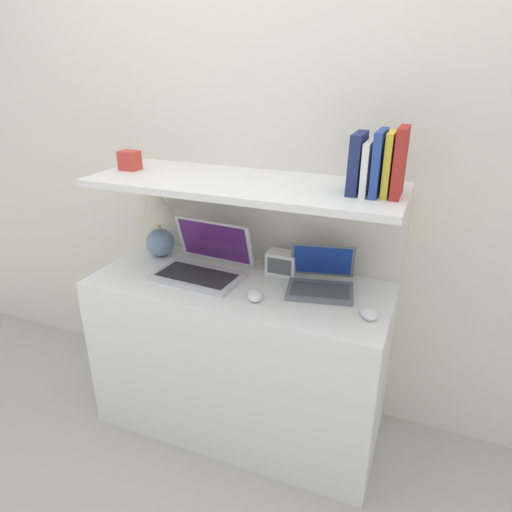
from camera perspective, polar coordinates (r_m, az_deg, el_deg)
ground_plane at (r=2.23m, az=-5.01°, el=-24.03°), size 12.00×12.00×0.00m
wall_back at (r=2.11m, az=1.35°, el=11.29°), size 6.00×0.05×2.40m
desk at (r=2.16m, az=-2.09°, el=-12.42°), size 1.29×0.53×0.75m
back_riser at (r=2.28m, az=0.80°, el=-4.38°), size 1.29×0.04×1.16m
shelf at (r=1.88m, az=-1.60°, el=8.94°), size 1.29×0.48×0.03m
table_lamp at (r=2.22m, az=-12.17°, el=4.75°), size 0.19×0.19×0.33m
laptop_large at (r=2.04m, az=-6.59°, el=-1.05°), size 0.40×0.32×0.23m
laptop_small at (r=1.91m, az=8.10°, el=-3.12°), size 0.31×0.29×0.18m
computer_mouse at (r=1.83m, az=-0.14°, el=-4.90°), size 0.10×0.12×0.03m
second_mouse at (r=1.76m, az=13.90°, el=-6.95°), size 0.09×0.11×0.03m
router_box at (r=2.04m, az=3.32°, el=-0.87°), size 0.14×0.09×0.10m
book_red at (r=1.70m, az=17.56°, el=11.08°), size 0.03×0.15×0.24m
book_yellow at (r=1.70m, az=16.28°, el=10.94°), size 0.02×0.14×0.22m
book_blue at (r=1.71m, az=15.09°, el=11.18°), size 0.03×0.17×0.23m
book_white at (r=1.72m, az=13.83°, el=10.70°), size 0.02×0.18×0.19m
book_navy at (r=1.72m, az=12.53°, el=11.27°), size 0.04×0.16×0.22m
shelf_gadget at (r=2.14m, az=-15.51°, el=11.45°), size 0.08×0.07×0.08m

